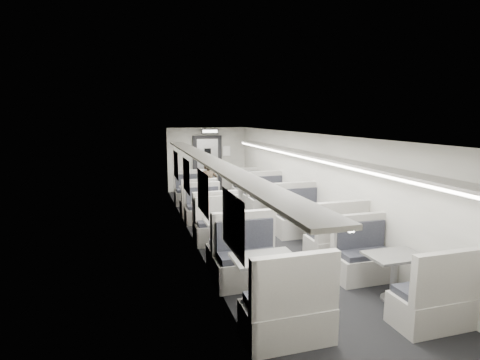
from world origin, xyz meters
TOP-DOWN VIEW (x-y plane):
  - room at (0.00, 0.00)m, footprint 3.24×12.24m
  - booth_left_a at (-1.00, 3.11)m, footprint 1.00×2.03m
  - booth_left_b at (-1.00, 0.87)m, footprint 0.98×1.98m
  - booth_left_c at (-1.00, -0.88)m, footprint 1.05×2.13m
  - booth_left_d at (-1.00, -3.15)m, footprint 1.12×2.28m
  - booth_right_a at (1.00, 3.49)m, footprint 0.95×1.94m
  - booth_right_b at (1.00, 1.23)m, footprint 1.12×2.26m
  - booth_right_c at (1.00, -0.96)m, footprint 1.15×2.33m
  - booth_right_d at (1.00, -3.47)m, footprint 1.03×2.10m
  - passenger at (-0.60, 2.76)m, footprint 0.63×0.49m
  - window_a at (-1.49, 3.40)m, footprint 0.02×1.18m
  - window_b at (-1.49, 1.20)m, footprint 0.02×1.18m
  - window_c at (-1.49, -1.00)m, footprint 0.02×1.18m
  - window_d at (-1.49, -3.20)m, footprint 0.02×1.18m
  - luggage_rack_left at (-1.24, -0.30)m, footprint 0.46×10.40m
  - luggage_rack_right at (1.24, -0.30)m, footprint 0.46×10.40m
  - vestibule_door at (0.00, 5.93)m, footprint 1.10×0.13m
  - exit_sign at (0.00, 5.44)m, footprint 0.62×0.12m
  - wall_notice at (0.75, 5.92)m, footprint 0.32×0.02m

SIDE VIEW (x-z plane):
  - booth_right_a at x=1.00m, z-range -0.17..0.86m
  - booth_left_b at x=-1.00m, z-range -0.18..0.88m
  - booth_left_a at x=-1.00m, z-range -0.18..0.91m
  - booth_right_d at x=1.00m, z-range -0.19..0.94m
  - booth_left_c at x=-1.00m, z-range -0.19..0.95m
  - booth_right_b at x=1.00m, z-range -0.20..1.01m
  - booth_left_d at x=-1.00m, z-range -0.20..1.02m
  - booth_right_c at x=1.00m, z-range -0.21..1.04m
  - passenger at x=-0.60m, z-range 0.00..1.53m
  - vestibule_door at x=0.00m, z-range -0.01..2.09m
  - room at x=0.00m, z-range -0.12..2.52m
  - window_a at x=-1.49m, z-range 0.93..1.77m
  - window_b at x=-1.49m, z-range 0.93..1.77m
  - window_c at x=-1.49m, z-range 0.93..1.77m
  - window_d at x=-1.49m, z-range 0.93..1.77m
  - wall_notice at x=0.75m, z-range 1.30..1.70m
  - luggage_rack_left at x=-1.24m, z-range 1.87..1.96m
  - luggage_rack_right at x=1.24m, z-range 1.87..1.96m
  - exit_sign at x=0.00m, z-range 2.20..2.36m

